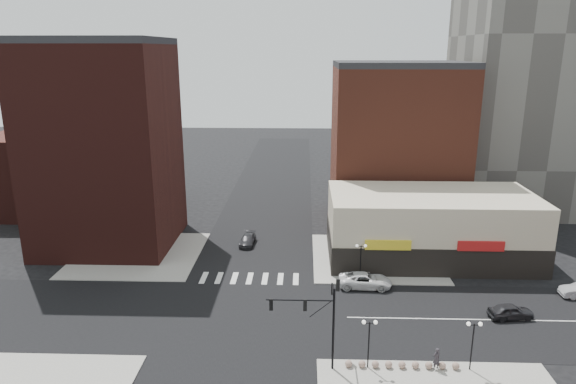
{
  "coord_description": "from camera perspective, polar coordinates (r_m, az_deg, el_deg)",
  "views": [
    {
      "loc": [
        5.89,
        -43.57,
        24.43
      ],
      "look_at": [
        4.26,
        4.5,
        11.0
      ],
      "focal_mm": 32.0,
      "sensor_mm": 36.0,
      "label": 1
    }
  ],
  "objects": [
    {
      "name": "building_nw_low",
      "position": [
        88.27,
        -23.55,
        2.23
      ],
      "size": [
        20.0,
        18.0,
        12.0
      ],
      "primitive_type": "cube",
      "color": "#371511",
      "rests_on": "ground"
    },
    {
      "name": "building_nw",
      "position": [
        67.93,
        -19.66,
        4.57
      ],
      "size": [
        16.0,
        15.0,
        25.0
      ],
      "primitive_type": "cube",
      "color": "#371511",
      "rests_on": "ground"
    },
    {
      "name": "sidewalk_ne",
      "position": [
        63.56,
        9.65,
        -7.18
      ],
      "size": [
        15.0,
        15.0,
        0.12
      ],
      "primitive_type": "cube",
      "color": "gray",
      "rests_on": "ground"
    },
    {
      "name": "dark_sedan_north",
      "position": [
        66.74,
        -4.5,
        -5.35
      ],
      "size": [
        2.03,
        4.44,
        1.26
      ],
      "primitive_type": "imported",
      "rotation": [
        0.0,
        0.0,
        -0.06
      ],
      "color": "black",
      "rests_on": "ground"
    },
    {
      "name": "sidewalk_nw",
      "position": [
        66.19,
        -16.27,
        -6.66
      ],
      "size": [
        15.0,
        15.0,
        0.12
      ],
      "primitive_type": "cube",
      "color": "gray",
      "rests_on": "ground"
    },
    {
      "name": "dark_sedan_east",
      "position": [
        53.61,
        23.52,
        -12.07
      ],
      "size": [
        4.32,
        2.16,
        1.41
      ],
      "primitive_type": "imported",
      "rotation": [
        0.0,
        0.0,
        1.69
      ],
      "color": "black",
      "rests_on": "ground"
    },
    {
      "name": "street_lamp_se_a",
      "position": [
        41.69,
        9.02,
        -15.08
      ],
      "size": [
        1.22,
        0.32,
        4.16
      ],
      "color": "black",
      "rests_on": "sidewalk_se"
    },
    {
      "name": "street_lamp_se_b",
      "position": [
        43.41,
        19.91,
        -14.57
      ],
      "size": [
        1.22,
        0.32,
        4.16
      ],
      "color": "black",
      "rests_on": "sidewalk_se"
    },
    {
      "name": "road_ns",
      "position": [
        50.29,
        -5.18,
        -13.52
      ],
      "size": [
        14.0,
        200.0,
        0.02
      ],
      "primitive_type": "cube",
      "color": "black",
      "rests_on": "ground"
    },
    {
      "name": "building_ne_row",
      "position": [
        64.07,
        15.5,
        -4.25
      ],
      "size": [
        24.2,
        12.2,
        8.0
      ],
      "color": "beige",
      "rests_on": "ground"
    },
    {
      "name": "street_lamp_ne",
      "position": [
        56.07,
        8.1,
        -6.71
      ],
      "size": [
        1.22,
        0.32,
        4.16
      ],
      "color": "black",
      "rests_on": "sidewalk_ne"
    },
    {
      "name": "ground",
      "position": [
        50.3,
        -5.18,
        -13.53
      ],
      "size": [
        240.0,
        240.0,
        0.0
      ],
      "primitive_type": "plane",
      "color": "black",
      "rests_on": "ground"
    },
    {
      "name": "bollard_row",
      "position": [
        43.63,
        12.56,
        -18.23
      ],
      "size": [
        8.97,
        0.57,
        0.57
      ],
      "color": "#8D6D61",
      "rests_on": "sidewalk_se"
    },
    {
      "name": "building_ne_midrise",
      "position": [
        75.44,
        11.96,
        5.01
      ],
      "size": [
        18.0,
        15.0,
        22.0
      ],
      "primitive_type": "cube",
      "color": "brown",
      "rests_on": "ground"
    },
    {
      "name": "traffic_signal",
      "position": [
        40.72,
        3.69,
        -13.0
      ],
      "size": [
        5.59,
        3.09,
        7.77
      ],
      "color": "black",
      "rests_on": "ground"
    },
    {
      "name": "road_ew",
      "position": [
        50.29,
        -5.18,
        -13.52
      ],
      "size": [
        200.0,
        14.0,
        0.02
      ],
      "primitive_type": "cube",
      "color": "black",
      "rests_on": "ground"
    },
    {
      "name": "white_suv",
      "position": [
        55.76,
        8.57,
        -9.69
      ],
      "size": [
        5.7,
        2.81,
        1.56
      ],
      "primitive_type": "imported",
      "rotation": [
        0.0,
        0.0,
        1.53
      ],
      "color": "silver",
      "rests_on": "ground"
    },
    {
      "name": "pedestrian",
      "position": [
        43.84,
        16.15,
        -17.34
      ],
      "size": [
        0.79,
        0.67,
        1.83
      ],
      "primitive_type": "imported",
      "rotation": [
        0.0,
        0.0,
        3.57
      ],
      "color": "#29262C",
      "rests_on": "sidewalk_se"
    }
  ]
}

